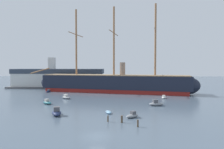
{
  "coord_description": "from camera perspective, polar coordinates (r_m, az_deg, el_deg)",
  "views": [
    {
      "loc": [
        3.43,
        -32.37,
        11.33
      ],
      "look_at": [
        1.26,
        36.55,
        8.55
      ],
      "focal_mm": 32.55,
      "sensor_mm": 36.0,
      "label": 1
    }
  ],
  "objects": [
    {
      "name": "dinghy_near_centre",
      "position": [
        49.65,
        -1.01,
        -10.5
      ],
      "size": [
        2.0,
        2.97,
        0.65
      ],
      "color": "#7FB2D6",
      "rests_on": "ground"
    },
    {
      "name": "dockside_warehouse_left",
      "position": [
        113.38,
        -14.62,
        -0.98
      ],
      "size": [
        51.36,
        15.92,
        16.07
      ],
      "color": "#565659",
      "rests_on": "ground"
    },
    {
      "name": "mooring_piling_nearest",
      "position": [
        39.27,
        7.26,
        -13.44
      ],
      "size": [
        0.33,
        0.33,
        1.37
      ],
      "primitive_type": "cylinder",
      "color": "#4C3D2D",
      "rests_on": "ground"
    },
    {
      "name": "ground_plane",
      "position": [
        34.46,
        -4.19,
        -16.9
      ],
      "size": [
        400.0,
        400.0,
        0.0
      ],
      "primitive_type": "plane",
      "color": "#4C5B6B"
    },
    {
      "name": "motorboat_alongside_bow",
      "position": [
        73.05,
        -12.75,
        -6.23
      ],
      "size": [
        3.97,
        3.44,
        1.58
      ],
      "color": "gray",
      "rests_on": "ground"
    },
    {
      "name": "mooring_piling_left_pair",
      "position": [
        42.37,
        -1.16,
        -12.29
      ],
      "size": [
        0.28,
        0.28,
        1.31
      ],
      "primitive_type": "cylinder",
      "color": "#4C3D2D",
      "rests_on": "ground"
    },
    {
      "name": "mooring_piling_right_pair",
      "position": [
        41.84,
        2.77,
        -12.41
      ],
      "size": [
        0.41,
        0.41,
        1.41
      ],
      "primitive_type": "cylinder",
      "color": "#4C3D2D",
      "rests_on": "ground"
    },
    {
      "name": "motorboat_foreground_left",
      "position": [
        49.47,
        -15.31,
        -10.17
      ],
      "size": [
        3.51,
        5.25,
        2.04
      ],
      "color": "#1E284C",
      "rests_on": "ground"
    },
    {
      "name": "motorboat_far_left",
      "position": [
        93.56,
        -17.42,
        -4.49
      ],
      "size": [
        2.08,
        3.17,
        1.23
      ],
      "color": "#1E284C",
      "rests_on": "ground"
    },
    {
      "name": "motorboat_foreground_right",
      "position": [
        45.91,
        5.74,
        -11.35
      ],
      "size": [
        3.53,
        3.26,
        1.43
      ],
      "color": "gray",
      "rests_on": "ground"
    },
    {
      "name": "motorboat_mid_right",
      "position": [
        60.23,
        12.29,
        -7.98
      ],
      "size": [
        4.53,
        2.48,
        1.8
      ],
      "color": "gray",
      "rests_on": "ground"
    },
    {
      "name": "motorboat_mid_left",
      "position": [
        64.33,
        -17.74,
        -7.46
      ],
      "size": [
        3.8,
        3.5,
        1.54
      ],
      "color": "#236670",
      "rests_on": "ground"
    },
    {
      "name": "tall_ship",
      "position": [
        88.57,
        0.52,
        -2.42
      ],
      "size": [
        76.09,
        23.53,
        37.03
      ],
      "color": "maroon",
      "rests_on": "ground"
    },
    {
      "name": "motorboat_alongside_stern",
      "position": [
        74.12,
        14.39,
        -6.22
      ],
      "size": [
        2.63,
        3.19,
        1.25
      ],
      "color": "silver",
      "rests_on": "ground"
    },
    {
      "name": "dinghy_distant_centre",
      "position": [
        98.15,
        -0.49,
        -4.15
      ],
      "size": [
        2.07,
        2.63,
        0.57
      ],
      "color": "#7FB2D6",
      "rests_on": "ground"
    }
  ]
}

